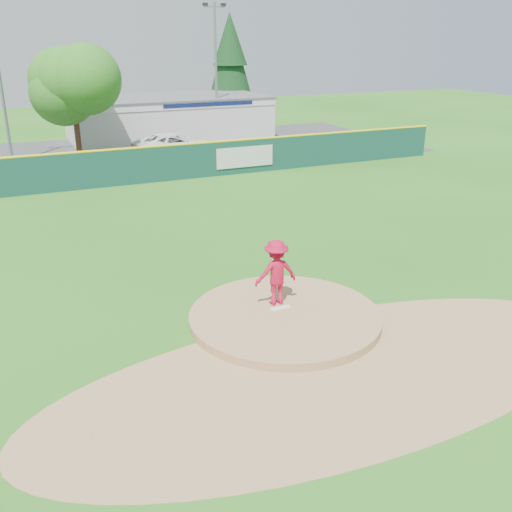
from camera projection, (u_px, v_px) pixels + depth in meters
name	position (u px, v px, depth m)	size (l,w,h in m)	color
ground	(285.00, 321.00, 16.41)	(120.00, 120.00, 0.00)	#286B19
pitchers_mound	(285.00, 321.00, 16.41)	(5.50, 5.50, 0.50)	#9E774C
pitching_rubber	(280.00, 308.00, 16.57)	(0.60, 0.15, 0.04)	white
infield_dirt_arc	(341.00, 373.00, 13.86)	(15.40, 15.40, 0.01)	#9E774C
parking_lot	(106.00, 155.00, 39.34)	(44.00, 16.00, 0.02)	#38383A
pitcher	(276.00, 272.00, 16.57)	(1.28, 0.73, 1.98)	#B60F32
van	(175.00, 144.00, 38.90)	(2.60, 5.63, 1.57)	white
pool_building_grp	(168.00, 118.00, 45.31)	(15.20, 8.20, 3.31)	silver
fence_banners	(101.00, 170.00, 30.55)	(20.41, 0.04, 1.20)	#60150D
outfield_fence	(135.00, 165.00, 31.31)	(40.00, 0.14, 2.07)	#123D35
deciduous_tree	(73.00, 91.00, 35.24)	(5.60, 5.60, 7.36)	#382314
conifer_tree	(230.00, 63.00, 50.03)	(4.40, 4.40, 9.50)	#382314
light_pole_right	(216.00, 67.00, 42.54)	(1.75, 0.25, 10.00)	gray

